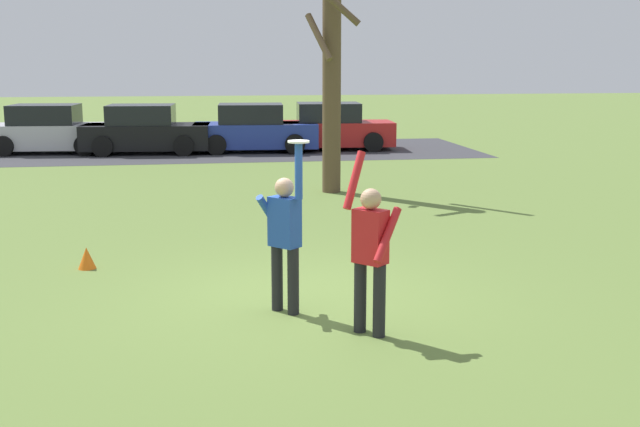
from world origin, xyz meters
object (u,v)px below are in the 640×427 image
Objects in this scene: parked_car_blue at (254,130)px; bare_tree_tall at (332,72)px; parked_car_silver at (49,131)px; parked_car_red at (332,128)px; parked_car_black at (145,131)px; field_cone_orange at (87,258)px; frisbee_disc at (299,142)px; person_defender at (370,249)px; person_catcher at (285,233)px.

bare_tree_tall is at bearing -78.28° from parked_car_blue.
parked_car_red is at bearing 1.68° from parked_car_silver.
parked_car_black is 13.18× the size of field_cone_orange.
frisbee_disc is at bearing -43.31° from field_cone_orange.
parked_car_blue is at bearing -42.27° from person_defender.
parked_car_blue reaches higher than field_cone_orange.
parked_car_red is at bearing 79.07° from frisbee_disc.
parked_car_silver is 15.82m from field_cone_orange.
parked_car_blue is at bearing 3.12° from parked_car_black.
bare_tree_tall is at bearing 124.66° from person_catcher.
bare_tree_tall is at bearing -95.66° from parked_car_red.
parked_car_red is at bearing 5.90° from parked_car_black.
parked_car_silver is at bearing 108.19° from frisbee_disc.
field_cone_orange is (-6.23, -15.10, -0.57)m from parked_car_red.
person_defender is 1.51m from frisbee_disc.
parked_car_blue is at bearing 134.94° from person_catcher.
parked_car_black is at bearing -31.20° from person_defender.
person_defender is at bearing -47.94° from frisbee_disc.
person_catcher is 0.49× the size of parked_car_blue.
parked_car_red is at bearing 9.60° from parked_car_blue.
parked_car_blue is 2.68m from parked_car_red.
parked_car_blue is at bearing 97.64° from bare_tree_tall.
field_cone_orange is (-4.71, -6.25, -2.59)m from bare_tree_tall.
frisbee_disc reaches higher than parked_car_black.
person_catcher reaches higher than parked_car_silver.
parked_car_red is (6.25, 0.20, 0.00)m from parked_car_black.
person_catcher is at bearing -43.02° from field_cone_orange.
parked_car_silver is at bearing 155.85° from person_catcher.
parked_car_black is 1.00× the size of parked_car_red.
parked_car_silver is at bearing 130.41° from bare_tree_tall.
bare_tree_tall is (1.22, 9.66, 1.77)m from person_defender.
parked_car_blue is 13.18× the size of field_cone_orange.
parked_car_silver is 1.00× the size of parked_car_red.
parked_car_black is 10.06m from bare_tree_tall.
parked_car_silver is 1.00× the size of parked_car_black.
person_catcher is 17.34m from parked_car_blue.
frisbee_disc is at bearing -0.00° from person_defender.
parked_car_red reaches higher than field_cone_orange.
parked_car_red is at bearing 126.43° from person_catcher.
frisbee_disc reaches higher than field_cone_orange.
frisbee_disc reaches higher than parked_car_blue.
person_defender is 0.48× the size of parked_car_black.
frisbee_disc is at bearing -102.11° from bare_tree_tall.
person_defender is 20.03m from parked_car_silver.
field_cone_orange is (-3.56, -14.84, -0.57)m from parked_car_blue.
person_defender is 4.95m from field_cone_orange.
person_defender is 8.10× the size of frisbee_disc.
parked_car_black is at bearing -174.10° from parked_car_red.
parked_car_blue is 15.27m from field_cone_orange.
bare_tree_tall is at bearing -49.26° from person_defender.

